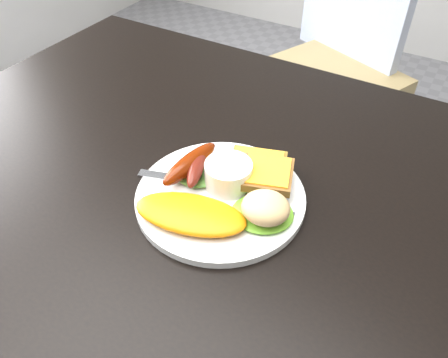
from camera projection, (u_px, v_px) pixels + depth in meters
The scene contains 13 objects.
dining_table at pixel (244, 203), 0.64m from camera, with size 1.20×0.80×0.04m, color black.
dining_chair at pixel (325, 80), 1.46m from camera, with size 0.42×0.42×0.05m, color #A18956.
plate at pixel (220, 197), 0.61m from camera, with size 0.24×0.24×0.01m, color white.
lettuce_left at pixel (198, 171), 0.64m from camera, with size 0.08×0.07×0.01m, color #439430.
lettuce_right at pixel (262, 213), 0.58m from camera, with size 0.08×0.07×0.01m, color #53A220.
omelette at pixel (190, 214), 0.57m from camera, with size 0.15×0.07×0.02m, color orange.
sausage_a at pixel (190, 163), 0.62m from camera, with size 0.03×0.11×0.03m, color #640E06.
sausage_b at pixel (197, 167), 0.62m from camera, with size 0.02×0.09×0.02m, color #611E10.
ramekin at pixel (228, 175), 0.61m from camera, with size 0.07×0.07×0.04m, color white.
toast_a at pixel (257, 169), 0.64m from camera, with size 0.08×0.08×0.01m, color olive.
toast_b at pixel (267, 174), 0.61m from camera, with size 0.07×0.07×0.01m, color brown.
potato_salad at pixel (266, 208), 0.56m from camera, with size 0.06×0.06×0.03m, color beige.
fork at pixel (197, 182), 0.62m from camera, with size 0.17×0.01×0.00m, color #ADAFB7.
Camera 1 is at (0.20, -0.40, 1.19)m, focal length 35.00 mm.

